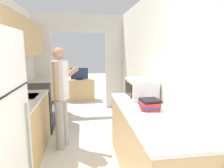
{
  "coord_description": "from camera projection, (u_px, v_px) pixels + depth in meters",
  "views": [
    {
      "loc": [
        0.08,
        -1.04,
        1.64
      ],
      "look_at": [
        0.64,
        2.72,
        0.96
      ],
      "focal_mm": 32.0,
      "sensor_mm": 36.0,
      "label": 1
    }
  ],
  "objects": [
    {
      "name": "book_stack",
      "position": [
        149.0,
        104.0,
        2.47
      ],
      "size": [
        0.25,
        0.29,
        0.13
      ],
      "color": "red",
      "rests_on": "counter_right"
    },
    {
      "name": "wall_far_with_doorway",
      "position": [
        79.0,
        57.0,
        5.27
      ],
      "size": [
        2.71,
        0.06,
        2.5
      ],
      "color": "white",
      "rests_on": "ground_plane"
    },
    {
      "name": "television",
      "position": [
        79.0,
        74.0,
        6.18
      ],
      "size": [
        0.53,
        0.16,
        0.36
      ],
      "color": "black",
      "rests_on": "tv_cabinet"
    },
    {
      "name": "tv_cabinet",
      "position": [
        80.0,
        90.0,
        6.31
      ],
      "size": [
        0.91,
        0.42,
        0.68
      ],
      "color": "tan",
      "rests_on": "ground_plane"
    },
    {
      "name": "person",
      "position": [
        61.0,
        95.0,
        3.23
      ],
      "size": [
        0.52,
        0.45,
        1.65
      ],
      "rotation": [
        0.0,
        0.0,
        1.23
      ],
      "color": "#9E9E9E",
      "rests_on": "ground_plane"
    },
    {
      "name": "counter_left",
      "position": [
        28.0,
        119.0,
        3.39
      ],
      "size": [
        0.62,
        2.92,
        0.9
      ],
      "color": "tan",
      "rests_on": "ground_plane"
    },
    {
      "name": "counter_right",
      "position": [
        147.0,
        145.0,
        2.48
      ],
      "size": [
        0.62,
        1.98,
        0.9
      ],
      "color": "tan",
      "rests_on": "ground_plane"
    },
    {
      "name": "range_oven",
      "position": [
        37.0,
        108.0,
        4.04
      ],
      "size": [
        0.66,
        0.72,
        1.04
      ],
      "color": "black",
      "rests_on": "ground_plane"
    },
    {
      "name": "wall_right",
      "position": [
        163.0,
        77.0,
        2.75
      ],
      "size": [
        0.06,
        6.71,
        2.5
      ],
      "color": "white",
      "rests_on": "ground_plane"
    },
    {
      "name": "microwave",
      "position": [
        141.0,
        89.0,
        3.0
      ],
      "size": [
        0.39,
        0.54,
        0.29
      ],
      "color": "white",
      "rests_on": "counter_right"
    }
  ]
}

